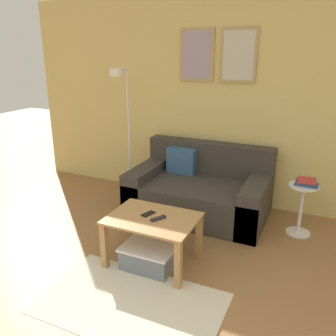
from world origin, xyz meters
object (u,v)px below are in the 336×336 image
Objects in this scene: couch at (200,191)px; coffee_table at (153,227)px; book_stack at (306,182)px; storage_bin at (151,254)px; floor_lamp at (123,116)px; side_table at (301,205)px; remote_control at (158,218)px; cell_phone at (148,214)px.

couch is 1.21m from coffee_table.
book_stack is at bearing 43.55° from coffee_table.
coffee_table is 3.32× the size of book_stack.
floor_lamp is (-1.03, 1.29, 0.99)m from storage_bin.
couch reaches higher than side_table.
coffee_table is 1.66m from side_table.
storage_bin is at bearing -119.45° from remote_control.
side_table reaches higher than storage_bin.
side_table reaches higher than coffee_table.
storage_bin is at bearing -35.79° from cell_phone.
side_table is 1.63m from remote_control.
floor_lamp reaches higher than cell_phone.
coffee_table is 1.42× the size of side_table.
cell_phone is (-0.07, 0.09, 0.36)m from storage_bin.
floor_lamp reaches higher than remote_control.
remote_control is at bearing -48.95° from floor_lamp.
side_table reaches higher than cell_phone.
side_table is 0.26m from book_stack.
storage_bin is at bearing -51.45° from floor_lamp.
couch is at bearing 103.82° from cell_phone.
floor_lamp is at bearing 129.62° from coffee_table.
coffee_table is 1.77m from floor_lamp.
coffee_table is at bearing -14.46° from cell_phone.
book_stack is at bearing 59.62° from cell_phone.
remote_control is at bearing -4.51° from cell_phone.
storage_bin is 1.71m from side_table.
storage_bin is 3.47× the size of cell_phone.
coffee_table is 0.13m from remote_control.
side_table is 1.68m from cell_phone.
floor_lamp reaches higher than storage_bin.
book_stack is at bearing 28.45° from side_table.
floor_lamp is at bearing 177.77° from book_stack.
floor_lamp is 7.00× the size of book_stack.
side_table is at bearing 59.76° from cell_phone.
couch is at bearing 88.45° from coffee_table.
floor_lamp is (-1.06, 0.04, 0.83)m from couch.
coffee_table is at bearing -91.55° from couch.
coffee_table is 0.47× the size of floor_lamp.
coffee_table is at bearing -160.67° from remote_control.
cell_phone is at bearing 146.93° from coffee_table.
floor_lamp is 1.66m from cell_phone.
coffee_table is 5.36× the size of remote_control.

